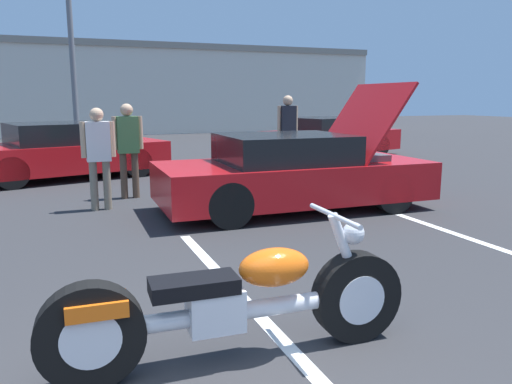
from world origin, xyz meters
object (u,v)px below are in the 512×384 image
object	(u,v)px
spectator_near_motorcycle	(288,127)
spectator_far_lot	(99,150)
motorcycle	(234,305)
parked_car_right_row	(329,138)
parked_car_mid_row	(64,152)
light_pole	(72,14)
spectator_by_show_car	(128,143)
show_car_hood_open	(295,173)

from	to	relation	value
spectator_near_motorcycle	spectator_far_lot	distance (m)	5.18
motorcycle	parked_car_right_row	xyz separation A→B (m)	(6.60, 10.33, 0.17)
parked_car_mid_row	spectator_near_motorcycle	xyz separation A→B (m)	(4.94, -1.02, 0.50)
motorcycle	spectator_far_lot	size ratio (longest dim) A/B	1.56
light_pole	parked_car_right_row	xyz separation A→B (m)	(6.94, -4.81, -3.89)
motorcycle	spectator_by_show_car	distance (m)	5.98
motorcycle	parked_car_right_row	world-z (taller)	parked_car_right_row
light_pole	spectator_far_lot	world-z (taller)	light_pole
light_pole	motorcycle	xyz separation A→B (m)	(0.34, -15.14, -4.06)
parked_car_mid_row	spectator_near_motorcycle	bearing A→B (deg)	-27.20
show_car_hood_open	motorcycle	bearing A→B (deg)	-119.68
light_pole	parked_car_right_row	size ratio (longest dim) A/B	1.70
light_pole	spectator_far_lot	xyz separation A→B (m)	(-0.11, -10.00, -3.51)
show_car_hood_open	parked_car_right_row	bearing A→B (deg)	57.26
parked_car_right_row	spectator_far_lot	distance (m)	8.76
motorcycle	spectator_near_motorcycle	size ratio (longest dim) A/B	1.38
spectator_near_motorcycle	show_car_hood_open	bearing A→B (deg)	-113.43
light_pole	parked_car_right_row	world-z (taller)	light_pole
spectator_far_lot	show_car_hood_open	bearing A→B (deg)	-20.77
show_car_hood_open	parked_car_mid_row	bearing A→B (deg)	126.17
light_pole	spectator_far_lot	size ratio (longest dim) A/B	5.10
parked_car_right_row	spectator_by_show_car	distance (m)	7.85
motorcycle	spectator_by_show_car	world-z (taller)	spectator_by_show_car
motorcycle	spectator_far_lot	xyz separation A→B (m)	(-0.45, 5.15, 0.55)
light_pole	show_car_hood_open	size ratio (longest dim) A/B	1.91
parked_car_right_row	spectator_near_motorcycle	xyz separation A→B (m)	(-2.58, -2.56, 0.52)
motorcycle	spectator_near_motorcycle	world-z (taller)	spectator_near_motorcycle
spectator_far_lot	light_pole	bearing A→B (deg)	89.39
spectator_by_show_car	spectator_far_lot	bearing A→B (deg)	-124.66
spectator_by_show_car	spectator_near_motorcycle	bearing A→B (deg)	25.00
spectator_by_show_car	show_car_hood_open	bearing A→B (deg)	-39.29
motorcycle	spectator_by_show_car	xyz separation A→B (m)	(0.11, 5.95, 0.58)
spectator_near_motorcycle	spectator_far_lot	size ratio (longest dim) A/B	1.13
show_car_hood_open	parked_car_right_row	distance (m)	7.54
spectator_far_lot	spectator_near_motorcycle	bearing A→B (deg)	30.45
light_pole	motorcycle	world-z (taller)	light_pole
show_car_hood_open	spectator_far_lot	bearing A→B (deg)	160.25
motorcycle	parked_car_mid_row	distance (m)	8.84
motorcycle	parked_car_right_row	distance (m)	12.26
motorcycle	parked_car_mid_row	xyz separation A→B (m)	(-0.92, 8.79, 0.18)
parked_car_mid_row	spectator_by_show_car	distance (m)	3.05
parked_car_right_row	spectator_near_motorcycle	size ratio (longest dim) A/B	2.66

